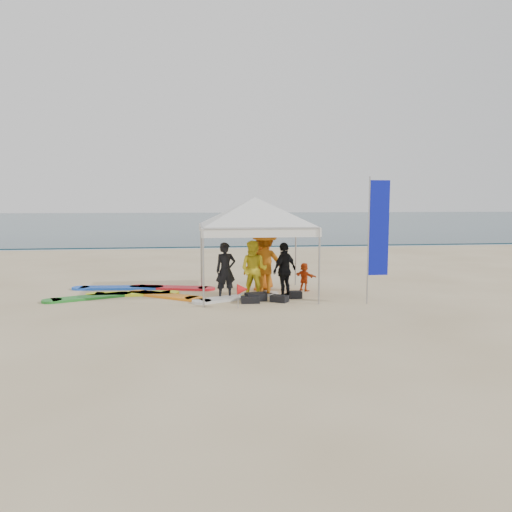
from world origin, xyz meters
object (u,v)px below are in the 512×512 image
(marker_pennant, at_px, (243,289))
(canopy_tent, at_px, (255,197))
(person_orange_a, at_px, (265,263))
(person_orange_b, at_px, (263,263))
(feather_flag, at_px, (378,230))
(surfboard_spread, at_px, (153,293))
(person_black_a, at_px, (226,271))
(person_yellow, at_px, (254,270))
(person_black_b, at_px, (285,270))
(person_seated, at_px, (304,277))

(marker_pennant, bearing_deg, canopy_tent, 73.02)
(person_orange_a, height_order, person_orange_b, person_orange_a)
(feather_flag, bearing_deg, person_orange_b, 139.13)
(person_orange_a, xyz_separation_m, surfboard_spread, (-3.29, 0.53, -0.92))
(person_black_a, relative_size, canopy_tent, 0.37)
(person_orange_b, xyz_separation_m, surfboard_spread, (-3.35, -0.24, -0.80))
(person_yellow, relative_size, person_orange_b, 0.99)
(canopy_tent, relative_size, feather_flag, 1.28)
(person_black_b, height_order, person_orange_b, person_orange_b)
(person_black_a, distance_m, person_orange_b, 1.70)
(person_black_b, height_order, person_seated, person_black_b)
(person_yellow, relative_size, marker_pennant, 2.59)
(canopy_tent, xyz_separation_m, surfboard_spread, (-3.00, 0.50, -2.83))
(person_seated, distance_m, feather_flag, 3.04)
(person_yellow, bearing_deg, person_orange_a, 80.48)
(person_yellow, bearing_deg, canopy_tent, 107.33)
(feather_flag, relative_size, marker_pennant, 5.34)
(person_black_b, xyz_separation_m, person_seated, (0.82, 1.04, -0.36))
(person_black_b, xyz_separation_m, surfboard_spread, (-3.78, 1.07, -0.76))
(person_yellow, bearing_deg, person_orange_b, 98.55)
(person_black_a, distance_m, canopy_tent, 2.28)
(canopy_tent, bearing_deg, person_seated, 16.83)
(feather_flag, bearing_deg, canopy_tent, 152.19)
(person_seated, xyz_separation_m, marker_pennant, (-2.14, -2.27, 0.06))
(canopy_tent, height_order, feather_flag, feather_flag)
(person_orange_a, height_order, surfboard_spread, person_orange_a)
(person_orange_b, height_order, marker_pennant, person_orange_b)
(person_black_a, xyz_separation_m, feather_flag, (3.99, -1.22, 1.20))
(feather_flag, relative_size, surfboard_spread, 0.54)
(person_yellow, relative_size, person_orange_a, 0.86)
(person_yellow, height_order, canopy_tent, canopy_tent)
(person_seated, bearing_deg, marker_pennant, 101.76)
(person_orange_b, xyz_separation_m, marker_pennant, (-0.89, -2.53, -0.34))
(person_black_a, relative_size, feather_flag, 0.47)
(marker_pennant, bearing_deg, person_orange_b, 70.64)
(marker_pennant, distance_m, surfboard_spread, 3.39)
(person_yellow, xyz_separation_m, person_orange_b, (0.44, 1.28, 0.01))
(person_seated, distance_m, marker_pennant, 3.12)
(person_black_a, xyz_separation_m, canopy_tent, (0.89, 0.42, 2.06))
(canopy_tent, xyz_separation_m, feather_flag, (3.10, -1.64, -0.86))
(person_orange_a, height_order, feather_flag, feather_flag)
(person_orange_a, bearing_deg, canopy_tent, -5.32)
(person_seated, height_order, marker_pennant, person_seated)
(person_yellow, xyz_separation_m, feather_flag, (3.20, -1.10, 1.18))
(person_yellow, bearing_deg, person_seated, 58.51)
(marker_pennant, relative_size, surfboard_spread, 0.10)
(person_orange_a, distance_m, canopy_tent, 1.93)
(marker_pennant, bearing_deg, person_orange_a, 64.71)
(person_black_a, xyz_separation_m, person_orange_a, (1.17, 0.39, 0.16))
(canopy_tent, bearing_deg, surfboard_spread, 170.46)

